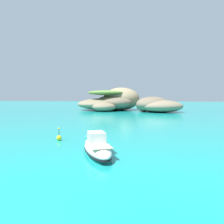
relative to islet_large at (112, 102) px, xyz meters
The scene contains 4 objects.
islet_large is the anchor object (origin of this frame).
islet_small 16.29m from the islet_large, 24.93° to the right, with size 16.51×15.59×4.73m.
motorboat_white 58.88m from the islet_large, 81.89° to the right, with size 4.41×6.55×1.88m.
channel_buoy 53.30m from the islet_large, 86.98° to the right, with size 0.56×0.56×1.48m.
Camera 1 is at (4.24, -7.20, 4.87)m, focal length 35.11 mm.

